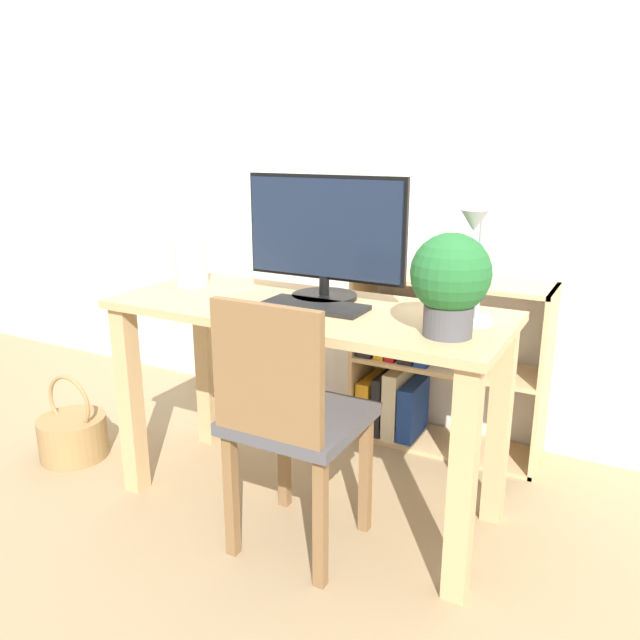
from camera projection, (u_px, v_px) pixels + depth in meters
name	position (u px, v px, depth m)	size (l,w,h in m)	color
ground_plane	(307.00, 502.00, 2.34)	(10.00, 10.00, 0.00)	#997F5B
wall_back	(403.00, 141.00, 2.70)	(8.00, 0.05, 2.60)	silver
desk	(306.00, 350.00, 2.17)	(1.37, 0.56, 0.76)	tan
monitor	(325.00, 234.00, 2.16)	(0.60, 0.23, 0.43)	black
keyboard	(315.00, 306.00, 2.09)	(0.35, 0.15, 0.02)	black
vase	(191.00, 261.00, 2.40)	(0.12, 0.12, 0.23)	silver
desk_lamp	(475.00, 257.00, 1.81)	(0.10, 0.19, 0.36)	#B7B7BC
potted_plant	(450.00, 280.00, 1.76)	(0.23, 0.23, 0.30)	#4C4C51
chair	(290.00, 416.00, 1.93)	(0.40, 0.40, 0.87)	#4C4C51
bookshelf	(417.00, 368.00, 2.74)	(0.81, 0.28, 0.76)	tan
basket	(73.00, 435.00, 2.65)	(0.28, 0.28, 0.37)	#997547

